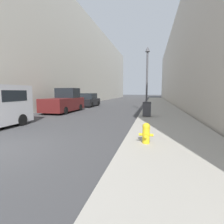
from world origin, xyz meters
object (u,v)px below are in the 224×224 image
object	(u,v)px
fire_hydrant	(146,133)
parked_sedan_near	(89,100)
pickup_truck	(64,102)
trash_bin	(147,109)
lamppost	(147,73)

from	to	relation	value
fire_hydrant	parked_sedan_near	distance (m)	16.95
pickup_truck	trash_bin	bearing A→B (deg)	-16.39
pickup_truck	parked_sedan_near	size ratio (longest dim) A/B	1.20
fire_hydrant	lamppost	world-z (taller)	lamppost
lamppost	pickup_truck	distance (m)	8.19
fire_hydrant	trash_bin	distance (m)	6.63
trash_bin	parked_sedan_near	distance (m)	11.33
lamppost	parked_sedan_near	bearing A→B (deg)	152.31
lamppost	parked_sedan_near	xyz separation A→B (m)	(-7.34, 3.85, -2.82)
trash_bin	pickup_truck	xyz separation A→B (m)	(-7.57, 2.23, 0.25)
trash_bin	lamppost	bearing A→B (deg)	92.48
trash_bin	parked_sedan_near	world-z (taller)	parked_sedan_near
lamppost	parked_sedan_near	size ratio (longest dim) A/B	1.43
lamppost	pickup_truck	xyz separation A→B (m)	(-7.37, -2.38, -2.67)
fire_hydrant	pickup_truck	world-z (taller)	pickup_truck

